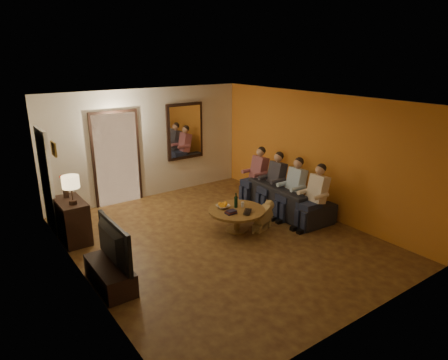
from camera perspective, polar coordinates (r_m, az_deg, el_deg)
floor at (r=7.64m, az=-0.53°, el=-8.49°), size 5.00×6.00×0.01m
ceiling at (r=6.89m, az=-0.59°, el=11.28°), size 5.00×6.00×0.01m
back_wall at (r=9.69m, az=-10.83°, el=5.08°), size 5.00×0.02×2.60m
front_wall at (r=5.15m, az=19.11°, el=-7.11°), size 5.00×0.02×2.60m
left_wall at (r=6.15m, az=-20.04°, el=-3.12°), size 0.02×6.00×2.60m
right_wall at (r=8.78m, az=12.96°, el=3.62°), size 0.02×6.00×2.60m
orange_accent at (r=8.77m, az=12.92°, el=3.61°), size 0.01×6.00×2.60m
kitchen_doorway at (r=9.43m, az=-15.09°, el=2.87°), size 1.00×0.06×2.10m
door_trim at (r=9.42m, az=-15.06°, el=2.86°), size 1.12×0.04×2.22m
fridge_glimpse at (r=9.56m, az=-13.63°, el=2.25°), size 0.45×0.03×1.70m
mirror_frame at (r=10.06m, az=-5.60°, el=6.94°), size 1.00×0.05×1.40m
mirror_glass at (r=10.03m, az=-5.52°, el=6.92°), size 0.86×0.02×1.26m
white_door at (r=8.39m, az=-23.98°, el=-0.14°), size 0.06×0.85×2.04m
framed_art at (r=7.23m, az=-23.17°, el=4.11°), size 0.03×0.28×0.24m
art_canvas at (r=7.23m, az=-23.05°, el=4.13°), size 0.01×0.22×0.18m
dresser at (r=7.97m, az=-20.85°, el=-5.43°), size 0.45×0.89×0.79m
table_lamp at (r=7.54m, az=-20.95°, el=-1.34°), size 0.30×0.30×0.54m
flower_vase at (r=7.97m, az=-21.75°, el=-0.82°), size 0.14×0.14×0.44m
tv_stand at (r=6.41m, az=-15.96°, el=-12.94°), size 0.45×1.08×0.36m
tv at (r=6.17m, az=-16.36°, el=-8.83°), size 1.15×0.15×0.66m
sofa at (r=8.90m, az=8.90°, el=-2.54°), size 2.24×0.97×0.64m
person_a at (r=8.16m, az=12.88°, el=-2.61°), size 0.60×0.40×1.20m
person_b at (r=8.54m, az=9.91°, el=-1.49°), size 0.60×0.40×1.20m
person_c at (r=8.94m, az=7.19°, el=-0.46°), size 0.60×0.40×1.20m
person_d at (r=9.37m, az=4.72°, el=0.47°), size 0.60×0.40×1.20m
dog at (r=8.01m, az=5.62°, el=-5.07°), size 0.60×0.39×0.56m
coffee_table at (r=7.91m, az=1.84°, el=-5.74°), size 1.30×1.30×0.45m
bowl at (r=7.87m, az=-0.16°, el=-3.81°), size 0.26×0.26×0.06m
oranges at (r=7.85m, az=-0.16°, el=-3.35°), size 0.20×0.20×0.08m
wine_bottle at (r=7.87m, az=1.71°, el=-2.88°), size 0.07×0.07×0.31m
wine_glass at (r=7.94m, az=2.67°, el=-3.50°), size 0.06×0.06×0.10m
book_stack at (r=7.61m, az=0.99°, el=-4.57°), size 0.20×0.15×0.07m
laptop at (r=7.67m, az=3.72°, el=-4.61°), size 0.39×0.38×0.03m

